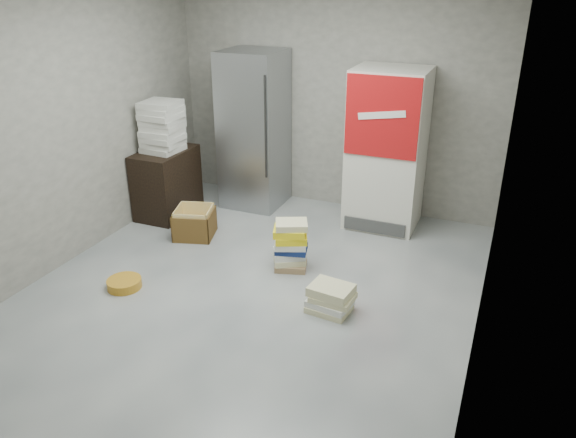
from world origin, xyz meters
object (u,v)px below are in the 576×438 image
(coke_cooler, at_px, (387,149))
(phonebook_stack_main, at_px, (290,245))
(wood_shelf, at_px, (167,183))
(steel_fridge, at_px, (254,130))
(cardboard_box, at_px, (195,225))

(coke_cooler, relative_size, phonebook_stack_main, 3.49)
(wood_shelf, bearing_deg, phonebook_stack_main, -20.50)
(coke_cooler, distance_m, phonebook_stack_main, 1.68)
(steel_fridge, xyz_separation_m, phonebook_stack_main, (1.07, -1.44, -0.69))
(phonebook_stack_main, bearing_deg, steel_fridge, 105.16)
(wood_shelf, bearing_deg, cardboard_box, -34.44)
(wood_shelf, bearing_deg, coke_cooler, 16.28)
(coke_cooler, height_order, wood_shelf, coke_cooler)
(wood_shelf, relative_size, phonebook_stack_main, 1.55)
(steel_fridge, xyz_separation_m, cardboard_box, (-0.20, -1.16, -0.81))
(wood_shelf, bearing_deg, steel_fridge, 41.31)
(phonebook_stack_main, xyz_separation_m, cardboard_box, (-1.28, 0.28, -0.12))
(coke_cooler, xyz_separation_m, wood_shelf, (-2.48, -0.72, -0.50))
(phonebook_stack_main, distance_m, cardboard_box, 1.31)
(steel_fridge, height_order, phonebook_stack_main, steel_fridge)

